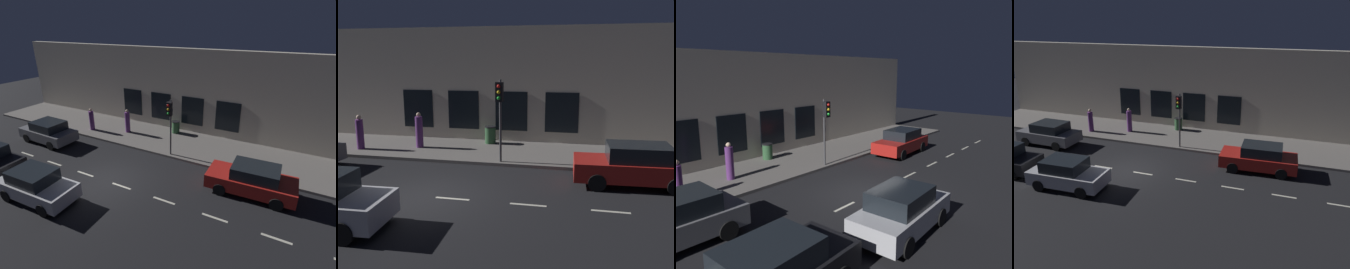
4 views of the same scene
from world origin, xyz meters
TOP-DOWN VIEW (x-y plane):
  - ground_plane at (0.00, 0.00)m, footprint 60.00×60.00m
  - sidewalk at (6.25, 0.00)m, footprint 4.50×32.00m
  - building_facade at (8.80, 0.00)m, footprint 0.65×32.00m
  - lane_centre_line at (0.00, -1.00)m, footprint 0.12×27.20m
  - traffic_light at (4.16, -1.71)m, footprint 0.45×0.32m
  - parked_car_0 at (2.12, 7.15)m, footprint 2.06×4.20m
  - parked_car_1 at (-2.77, 1.95)m, footprint 1.99×4.06m
  - parked_car_3 at (2.65, -7.18)m, footprint 2.04×4.40m
  - pedestrian_0 at (6.07, 3.01)m, footprint 0.53×0.53m
  - pedestrian_1 at (5.12, 5.81)m, footprint 0.52×0.52m
  - trash_bin at (7.71, -0.37)m, footprint 0.61×0.61m

SIDE VIEW (x-z plane):
  - ground_plane at x=0.00m, z-range 0.00..0.00m
  - lane_centre_line at x=0.00m, z-range 0.00..0.01m
  - sidewalk at x=6.25m, z-range 0.00..0.15m
  - trash_bin at x=7.71m, z-range 0.15..1.09m
  - parked_car_1 at x=-2.77m, z-range 0.00..1.58m
  - parked_car_3 at x=2.65m, z-range 0.00..1.58m
  - parked_car_0 at x=2.12m, z-range 0.00..1.58m
  - pedestrian_1 at x=5.12m, z-range 0.08..1.84m
  - pedestrian_0 at x=6.07m, z-range 0.08..1.90m
  - traffic_light at x=4.16m, z-range 1.00..4.65m
  - building_facade at x=8.80m, z-range -0.01..6.37m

